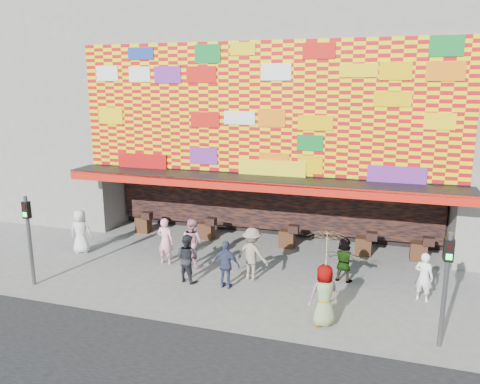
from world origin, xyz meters
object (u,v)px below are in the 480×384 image
at_px(ped_f, 344,260).
at_px(ped_g, 324,295).
at_px(parasol, 326,249).
at_px(signal_right, 446,277).
at_px(ped_e, 226,265).
at_px(ped_c, 187,258).
at_px(ped_h, 424,277).
at_px(signal_left, 29,231).
at_px(ped_a, 81,231).
at_px(ped_i, 192,242).
at_px(ped_d, 252,254).
at_px(ped_b, 165,241).

distance_m(ped_f, ped_g, 3.16).
bearing_deg(parasol, signal_right, -3.91).
height_order(ped_e, ped_g, ped_g).
bearing_deg(signal_right, ped_c, 166.94).
bearing_deg(ped_e, ped_h, -166.75).
relative_size(signal_left, ped_a, 1.75).
distance_m(signal_right, ped_g, 3.12).
bearing_deg(signal_left, signal_right, 0.00).
bearing_deg(ped_e, ped_f, -150.37).
bearing_deg(ped_f, signal_right, 140.53).
bearing_deg(ped_a, signal_right, 153.25).
xyz_separation_m(ped_a, ped_i, (4.68, 0.04, 0.02)).
bearing_deg(parasol, signal_left, -178.78).
relative_size(ped_d, ped_i, 1.02).
bearing_deg(ped_b, signal_left, 44.98).
height_order(ped_a, ped_h, ped_a).
xyz_separation_m(ped_f, ped_h, (2.43, -0.75, 0.01)).
bearing_deg(signal_right, ped_i, 158.94).
xyz_separation_m(signal_right, ped_f, (-2.70, 3.35, -1.11)).
height_order(ped_d, ped_f, ped_d).
distance_m(signal_left, ped_h, 12.46).
bearing_deg(ped_e, ped_g, 160.60).
bearing_deg(signal_left, ped_c, 20.67).
bearing_deg(ped_g, signal_left, -29.12).
xyz_separation_m(signal_right, ped_b, (-9.07, 2.99, -0.99)).
bearing_deg(ped_h, parasol, 64.34).
relative_size(signal_left, ped_c, 1.84).
height_order(signal_left, parasol, signal_left).
bearing_deg(ped_f, ped_c, 29.14).
bearing_deg(parasol, ped_f, 85.46).
height_order(ped_b, ped_g, ped_b).
bearing_deg(ped_g, ped_b, -54.82).
relative_size(ped_a, parasol, 0.89).
bearing_deg(signal_left, ped_i, 35.63).
height_order(ped_b, ped_f, ped_b).
height_order(signal_right, ped_h, signal_right).
height_order(ped_f, parasol, parasol).
height_order(ped_i, parasol, parasol).
xyz_separation_m(ped_a, ped_d, (7.08, -0.49, 0.04)).
relative_size(ped_a, ped_b, 0.99).
bearing_deg(ped_a, signal_left, 83.19).
relative_size(ped_b, ped_f, 1.15).
distance_m(ped_c, ped_e, 1.41).
relative_size(ped_h, parasol, 0.79).
xyz_separation_m(signal_left, ped_c, (4.72, 1.78, -1.05)).
bearing_deg(ped_e, ped_a, -7.54).
bearing_deg(parasol, ped_h, 41.75).
distance_m(ped_a, ped_f, 10.05).
relative_size(ped_i, parasol, 0.91).
height_order(signal_right, parasol, signal_right).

